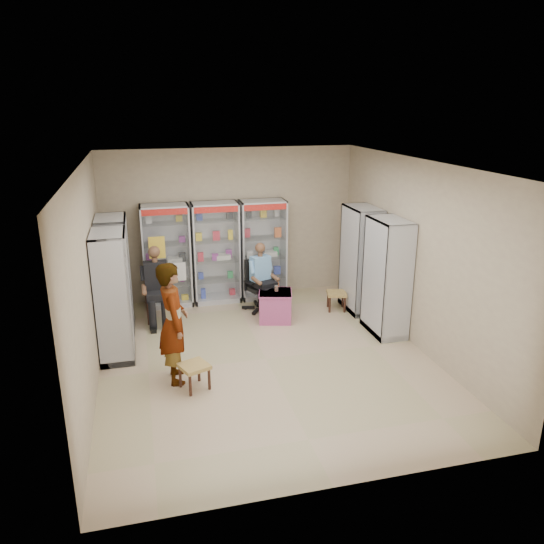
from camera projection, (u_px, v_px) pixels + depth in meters
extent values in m
plane|color=tan|center=(266.00, 359.00, 8.28)|extent=(6.00, 6.00, 0.00)
cube|color=tan|center=(230.00, 224.00, 10.59)|extent=(5.00, 0.02, 3.00)
cube|color=tan|center=(339.00, 357.00, 5.05)|extent=(5.00, 0.02, 3.00)
cube|color=tan|center=(88.00, 281.00, 7.23)|extent=(0.02, 6.00, 3.00)
cube|color=tan|center=(418.00, 256.00, 8.40)|extent=(0.02, 6.00, 3.00)
cube|color=silver|center=(265.00, 164.00, 7.36)|extent=(5.00, 6.00, 0.02)
cube|color=silver|center=(167.00, 256.00, 10.19)|extent=(0.90, 0.50, 2.00)
cube|color=#9EA0A5|center=(216.00, 253.00, 10.41)|extent=(0.90, 0.50, 2.00)
cube|color=#B4B5BC|center=(263.00, 250.00, 10.63)|extent=(0.90, 0.50, 2.00)
cube|color=#B9BCC1|center=(361.00, 260.00, 9.97)|extent=(0.90, 0.50, 2.00)
cube|color=#B5B8BD|center=(387.00, 277.00, 8.95)|extent=(0.90, 0.50, 2.00)
cube|color=#B8BABF|center=(115.00, 274.00, 9.11)|extent=(0.90, 0.50, 2.00)
cube|color=silver|center=(113.00, 296.00, 8.09)|extent=(0.90, 0.50, 2.00)
cube|color=black|center=(157.00, 296.00, 9.62)|extent=(0.42, 0.42, 0.94)
cube|color=black|center=(259.00, 285.00, 10.10)|extent=(0.70, 0.70, 0.99)
cube|color=#A84372|center=(275.00, 306.00, 9.67)|extent=(0.69, 0.67, 0.55)
cylinder|color=#532807|center=(276.00, 288.00, 9.62)|extent=(0.07, 0.07, 0.10)
cube|color=olive|center=(336.00, 301.00, 10.19)|extent=(0.44, 0.44, 0.36)
cube|color=#AD8949|center=(195.00, 376.00, 7.37)|extent=(0.48, 0.48, 0.37)
imported|color=gray|center=(173.00, 323.00, 7.41)|extent=(0.44, 0.66, 1.76)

